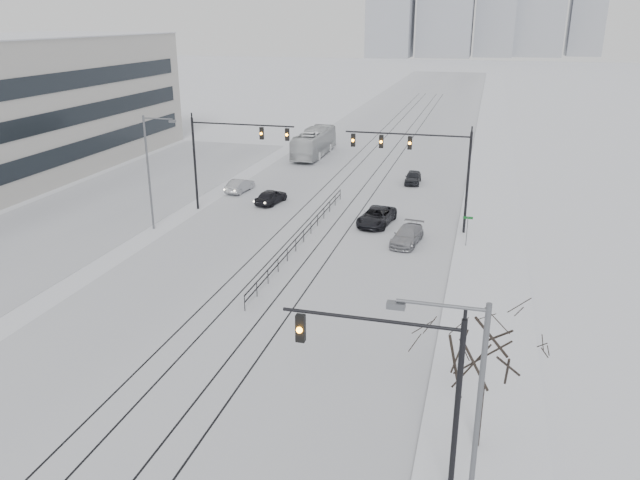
{
  "coord_description": "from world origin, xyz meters",
  "views": [
    {
      "loc": [
        12.54,
        -12.16,
        15.94
      ],
      "look_at": [
        3.35,
        22.21,
        3.2
      ],
      "focal_mm": 35.0,
      "sensor_mm": 36.0,
      "label": 1
    }
  ],
  "objects": [
    {
      "name": "road",
      "position": [
        0.0,
        60.0,
        0.01
      ],
      "size": [
        22.0,
        260.0,
        0.02
      ],
      "primitive_type": "cube",
      "color": "silver",
      "rests_on": "ground"
    },
    {
      "name": "sidewalk_east",
      "position": [
        13.5,
        60.0,
        0.08
      ],
      "size": [
        5.0,
        260.0,
        0.16
      ],
      "primitive_type": "cube",
      "color": "silver",
      "rests_on": "ground"
    },
    {
      "name": "curb",
      "position": [
        11.05,
        60.0,
        0.06
      ],
      "size": [
        0.1,
        260.0,
        0.12
      ],
      "primitive_type": "cube",
      "color": "gray",
      "rests_on": "ground"
    },
    {
      "name": "parking_strip",
      "position": [
        -20.0,
        35.0,
        0.01
      ],
      "size": [
        14.0,
        60.0,
        0.03
      ],
      "primitive_type": "cube",
      "color": "silver",
      "rests_on": "ground"
    },
    {
      "name": "tram_rails",
      "position": [
        -0.0,
        40.0,
        0.02
      ],
      "size": [
        5.3,
        180.0,
        0.01
      ],
      "color": "black",
      "rests_on": "ground"
    },
    {
      "name": "traffic_mast_near",
      "position": [
        10.79,
        6.0,
        4.56
      ],
      "size": [
        6.1,
        0.37,
        7.0
      ],
      "color": "black",
      "rests_on": "ground"
    },
    {
      "name": "traffic_mast_ne",
      "position": [
        8.15,
        34.99,
        5.76
      ],
      "size": [
        9.6,
        0.37,
        8.0
      ],
      "color": "black",
      "rests_on": "ground"
    },
    {
      "name": "traffic_mast_nw",
      "position": [
        -8.52,
        36.0,
        5.57
      ],
      "size": [
        9.1,
        0.37,
        8.0
      ],
      "color": "black",
      "rests_on": "ground"
    },
    {
      "name": "street_light_east",
      "position": [
        12.7,
        3.0,
        5.21
      ],
      "size": [
        2.73,
        0.25,
        9.0
      ],
      "color": "#595B60",
      "rests_on": "ground"
    },
    {
      "name": "street_light_west",
      "position": [
        -12.2,
        30.0,
        5.21
      ],
      "size": [
        2.73,
        0.25,
        9.0
      ],
      "color": "#595B60",
      "rests_on": "ground"
    },
    {
      "name": "bare_tree",
      "position": [
        13.2,
        9.0,
        4.49
      ],
      "size": [
        4.4,
        4.4,
        6.1
      ],
      "color": "black",
      "rests_on": "ground"
    },
    {
      "name": "median_fence",
      "position": [
        0.0,
        30.0,
        0.53
      ],
      "size": [
        0.06,
        24.0,
        1.0
      ],
      "color": "black",
      "rests_on": "ground"
    },
    {
      "name": "street_sign",
      "position": [
        11.8,
        32.0,
        1.61
      ],
      "size": [
        0.7,
        0.06,
        2.4
      ],
      "color": "#595B60",
      "rests_on": "ground"
    },
    {
      "name": "sedan_sb_inner",
      "position": [
        -5.76,
        39.14,
        0.67
      ],
      "size": [
        2.25,
        4.14,
        1.34
      ],
      "primitive_type": "imported",
      "rotation": [
        0.0,
        0.0,
        2.96
      ],
      "color": "black",
      "rests_on": "ground"
    },
    {
      "name": "sedan_sb_outer",
      "position": [
        -10.0,
        42.21,
        0.63
      ],
      "size": [
        1.73,
        3.96,
        1.26
      ],
      "primitive_type": "imported",
      "rotation": [
        0.0,
        0.0,
        3.04
      ],
      "color": "#919398",
      "rests_on": "ground"
    },
    {
      "name": "sedan_nb_front",
      "position": [
        4.51,
        35.63,
        0.69
      ],
      "size": [
        2.89,
        5.19,
        1.37
      ],
      "primitive_type": "imported",
      "rotation": [
        0.0,
        0.0,
        -0.13
      ],
      "color": "black",
      "rests_on": "ground"
    },
    {
      "name": "sedan_nb_right",
      "position": [
        7.52,
        31.73,
        0.64
      ],
      "size": [
        2.34,
        4.58,
        1.27
      ],
      "primitive_type": "imported",
      "rotation": [
        0.0,
        0.0,
        -0.13
      ],
      "color": "gray",
      "rests_on": "ground"
    },
    {
      "name": "sedan_nb_far",
      "position": [
        5.74,
        49.78,
        0.63
      ],
      "size": [
        1.61,
        3.77,
        1.27
      ],
      "primitive_type": "imported",
      "rotation": [
        0.0,
        0.0,
        0.03
      ],
      "color": "black",
      "rests_on": "ground"
    },
    {
      "name": "box_truck",
      "position": [
        -7.51,
        60.03,
        1.59
      ],
      "size": [
        2.69,
        11.45,
        3.19
      ],
      "primitive_type": "imported",
      "rotation": [
        0.0,
        0.0,
        3.14
      ],
      "color": "silver",
      "rests_on": "ground"
    }
  ]
}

